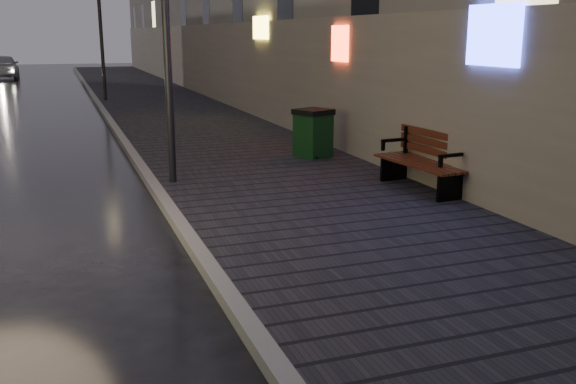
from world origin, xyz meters
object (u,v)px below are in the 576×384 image
lamp_far (100,16)px  car_far (3,67)px  bench (425,160)px  trash_bin (313,133)px

lamp_far → car_far: lamp_far is taller
bench → lamp_far: bearing=97.5°
bench → trash_bin: bearing=96.0°
bench → car_far: car_far is taller
car_far → bench: bearing=103.3°
trash_bin → car_far: bearing=82.3°
bench → trash_bin: (-0.70, 3.53, 0.02)m
lamp_far → bench: 18.76m
trash_bin → lamp_far: bearing=80.7°
lamp_far → car_far: size_ratio=1.15×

